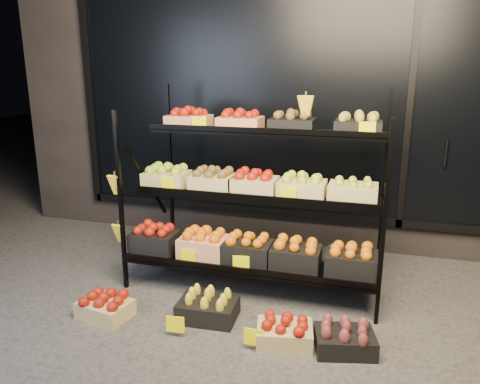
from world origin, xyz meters
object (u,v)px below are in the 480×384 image
(display_rack, at_px, (254,195))
(floor_crate_left, at_px, (105,306))
(floor_crate_midleft, at_px, (208,306))
(floor_crate_midright, at_px, (285,331))

(display_rack, distance_m, floor_crate_left, 1.46)
(floor_crate_midleft, xyz_separation_m, floor_crate_midright, (0.61, -0.16, -0.01))
(floor_crate_midleft, distance_m, floor_crate_midright, 0.63)
(display_rack, height_order, floor_crate_midright, display_rack)
(display_rack, relative_size, floor_crate_left, 5.25)
(floor_crate_midright, bearing_deg, floor_crate_midleft, 154.46)
(display_rack, xyz_separation_m, floor_crate_midleft, (-0.17, -0.70, -0.69))
(floor_crate_midleft, relative_size, floor_crate_midright, 1.05)
(floor_crate_left, distance_m, floor_crate_midright, 1.36)
(floor_crate_left, bearing_deg, floor_crate_midright, 12.73)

